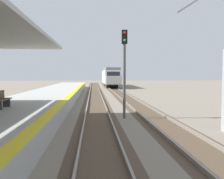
% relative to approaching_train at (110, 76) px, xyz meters
% --- Properties ---
extents(station_platform, '(5.00, 80.00, 0.91)m').
position_rel_approaching_train_xyz_m(station_platform, '(-7.80, -40.32, -1.73)').
color(station_platform, '#A8A8A3').
rests_on(station_platform, ground).
extents(track_pair_nearest_platform, '(2.34, 120.00, 0.16)m').
position_rel_approaching_train_xyz_m(track_pair_nearest_platform, '(-3.40, -36.32, -2.13)').
color(track_pair_nearest_platform, '#4C3D2D').
rests_on(track_pair_nearest_platform, ground).
extents(track_pair_middle, '(2.34, 120.00, 0.16)m').
position_rel_approaching_train_xyz_m(track_pair_middle, '(-0.00, -36.32, -2.13)').
color(track_pair_middle, '#4C3D2D').
rests_on(track_pair_middle, ground).
extents(approaching_train, '(2.93, 19.60, 4.76)m').
position_rel_approaching_train_xyz_m(approaching_train, '(0.00, 0.00, 0.00)').
color(approaching_train, silver).
rests_on(approaching_train, ground).
extents(rail_signal_post, '(0.32, 0.34, 5.20)m').
position_rel_approaching_train_xyz_m(rail_signal_post, '(-1.80, -38.80, 1.02)').
color(rail_signal_post, '#4C4C4C').
rests_on(rail_signal_post, ground).
extents(catenary_pylon_far_side, '(5.00, 0.40, 7.50)m').
position_rel_approaching_train_xyz_m(catenary_pylon_far_side, '(2.18, -42.58, 1.43)').
color(catenary_pylon_far_side, '#9EA3A8').
rests_on(catenary_pylon_far_side, ground).
extents(platform_bench, '(0.45, 1.60, 0.88)m').
position_rel_approaching_train_xyz_m(platform_bench, '(-8.30, -40.53, -0.80)').
color(platform_bench, brown).
rests_on(platform_bench, station_platform).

